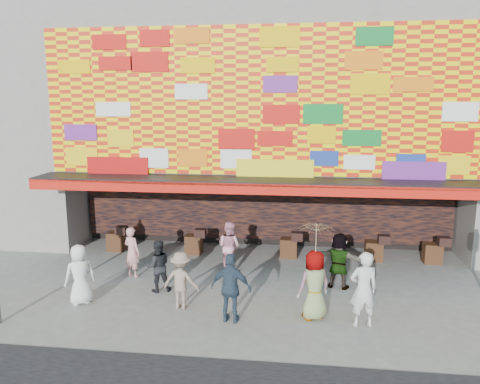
{
  "coord_description": "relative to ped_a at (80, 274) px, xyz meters",
  "views": [
    {
      "loc": [
        1.26,
        -11.72,
        5.53
      ],
      "look_at": [
        -0.45,
        2.0,
        2.87
      ],
      "focal_mm": 35.0,
      "sensor_mm": 36.0,
      "label": 1
    }
  ],
  "objects": [
    {
      "name": "ped_f",
      "position": [
        7.22,
        2.03,
        0.01
      ],
      "size": [
        1.66,
        0.92,
        1.71
      ],
      "primitive_type": "imported",
      "rotation": [
        0.0,
        0.0,
        2.86
      ],
      "color": "gray",
      "rests_on": "ground"
    },
    {
      "name": "ped_d",
      "position": [
        2.86,
        0.06,
        -0.05
      ],
      "size": [
        1.1,
        0.73,
        1.58
      ],
      "primitive_type": "imported",
      "rotation": [
        0.0,
        0.0,
        2.99
      ],
      "color": "gray",
      "rests_on": "ground"
    },
    {
      "name": "ped_g",
      "position": [
        6.42,
        -0.13,
        0.07
      ],
      "size": [
        1.06,
        0.94,
        1.82
      ],
      "primitive_type": "imported",
      "rotation": [
        0.0,
        0.0,
        3.65
      ],
      "color": "gray",
      "rests_on": "ground"
    },
    {
      "name": "ped_e",
      "position": [
        4.32,
        -0.58,
        0.06
      ],
      "size": [
        1.11,
        0.59,
        1.81
      ],
      "primitive_type": "imported",
      "rotation": [
        0.0,
        0.0,
        2.99
      ],
      "color": "#2E3F51",
      "rests_on": "ground"
    },
    {
      "name": "ped_a",
      "position": [
        0.0,
        0.0,
        0.0
      ],
      "size": [
        0.98,
        0.94,
        1.69
      ],
      "primitive_type": "imported",
      "rotation": [
        0.0,
        0.0,
        3.84
      ],
      "color": "white",
      "rests_on": "ground"
    },
    {
      "name": "ground",
      "position": [
        4.66,
        0.1,
        -0.84
      ],
      "size": [
        90.0,
        90.0,
        0.0
      ],
      "primitive_type": "plane",
      "color": "slate",
      "rests_on": "ground"
    },
    {
      "name": "parasol",
      "position": [
        6.42,
        -0.13,
        1.28
      ],
      "size": [
        1.21,
        1.22,
        1.81
      ],
      "color": "#D8C188",
      "rests_on": "ground"
    },
    {
      "name": "ped_b",
      "position": [
        0.71,
        2.17,
        -0.03
      ],
      "size": [
        0.71,
        0.61,
        1.64
      ],
      "primitive_type": "imported",
      "rotation": [
        0.0,
        0.0,
        2.71
      ],
      "color": "#D78F8B",
      "rests_on": "ground"
    },
    {
      "name": "shop_building",
      "position": [
        4.66,
        8.27,
        4.39
      ],
      "size": [
        15.2,
        9.4,
        10.0
      ],
      "color": "gray",
      "rests_on": "ground"
    },
    {
      "name": "ped_c",
      "position": [
        1.89,
        1.11,
        -0.06
      ],
      "size": [
        0.92,
        0.83,
        1.56
      ],
      "primitive_type": "imported",
      "rotation": [
        0.0,
        0.0,
        3.53
      ],
      "color": "black",
      "rests_on": "ground"
    },
    {
      "name": "ped_i",
      "position": [
        3.73,
        3.07,
        -0.0
      ],
      "size": [
        1.02,
        0.95,
        1.68
      ],
      "primitive_type": "imported",
      "rotation": [
        0.0,
        0.0,
        2.64
      ],
      "color": "pink",
      "rests_on": "ground"
    },
    {
      "name": "ped_h",
      "position": [
        7.62,
        -0.39,
        0.12
      ],
      "size": [
        0.78,
        0.6,
        1.94
      ],
      "primitive_type": "imported",
      "rotation": [
        0.0,
        0.0,
        3.35
      ],
      "color": "silver",
      "rests_on": "ground"
    }
  ]
}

